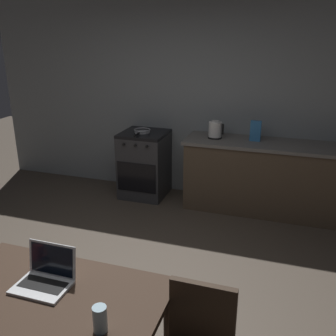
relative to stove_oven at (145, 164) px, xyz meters
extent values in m
plane|color=#473D33|center=(0.52, -2.18, -0.45)|extent=(12.00, 12.00, 0.00)
cube|color=gray|center=(0.82, 0.35, 0.88)|extent=(6.40, 0.10, 2.67)
cube|color=#4C3D2D|center=(1.69, 0.00, -0.02)|extent=(2.10, 0.60, 0.86)
cube|color=#66605B|center=(1.69, 0.00, 0.43)|extent=(2.16, 0.64, 0.04)
cube|color=#2D2D30|center=(0.00, 0.00, -0.02)|extent=(0.60, 0.60, 0.86)
cube|color=black|center=(0.00, 0.00, 0.43)|extent=(0.60, 0.60, 0.04)
cube|color=black|center=(0.00, -0.30, -0.09)|extent=(0.54, 0.01, 0.40)
cylinder|color=black|center=(-0.16, -0.31, 0.35)|extent=(0.04, 0.02, 0.04)
cylinder|color=black|center=(0.00, -0.31, 0.35)|extent=(0.04, 0.02, 0.04)
cylinder|color=black|center=(0.16, -0.31, 0.35)|extent=(0.04, 0.02, 0.04)
cube|color=#332319|center=(0.65, -3.14, 0.28)|extent=(1.33, 0.84, 0.04)
cylinder|color=#332319|center=(0.04, -2.78, -0.10)|extent=(0.05, 0.05, 0.71)
cylinder|color=#332319|center=(1.25, -2.78, -0.10)|extent=(0.05, 0.05, 0.71)
cube|color=#2D2116|center=(1.50, -2.90, 0.22)|extent=(0.38, 0.04, 0.42)
cube|color=silver|center=(0.57, -3.07, 0.31)|extent=(0.32, 0.22, 0.02)
cube|color=black|center=(0.57, -3.06, 0.32)|extent=(0.28, 0.12, 0.00)
cube|color=silver|center=(0.57, -2.95, 0.42)|extent=(0.32, 0.04, 0.21)
cube|color=black|center=(0.57, -2.95, 0.42)|extent=(0.29, 0.03, 0.18)
cylinder|color=black|center=(0.97, 0.00, 0.46)|extent=(0.17, 0.17, 0.02)
cylinder|color=silver|center=(0.97, 0.00, 0.57)|extent=(0.16, 0.16, 0.19)
cylinder|color=silver|center=(0.97, 0.00, 0.67)|extent=(0.10, 0.10, 0.02)
cube|color=black|center=(1.06, 0.00, 0.58)|extent=(0.02, 0.02, 0.13)
cylinder|color=gray|center=(-0.02, -0.02, 0.46)|extent=(0.21, 0.21, 0.01)
torus|color=gray|center=(-0.02, -0.02, 0.49)|extent=(0.22, 0.22, 0.02)
cylinder|color=black|center=(-0.02, -0.21, 0.47)|extent=(0.02, 0.18, 0.02)
cylinder|color=#99B7C6|center=(1.06, -3.26, 0.37)|extent=(0.07, 0.07, 0.14)
cube|color=#3372B2|center=(1.46, 0.02, 0.58)|extent=(0.13, 0.05, 0.25)
camera|label=1|loc=(1.85, -4.61, 1.72)|focal=40.60mm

